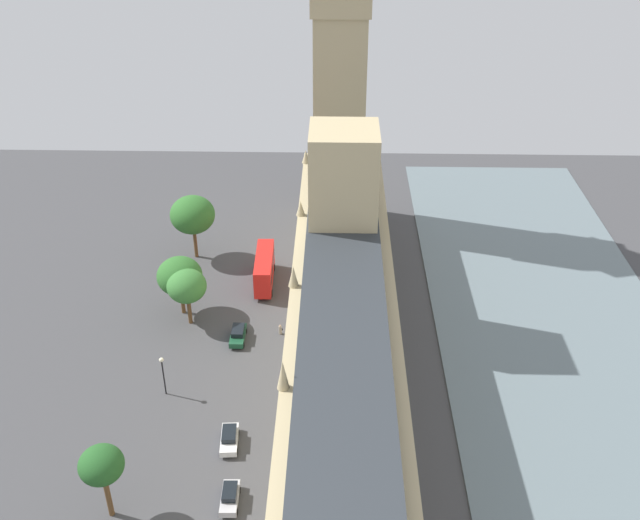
{
  "coord_description": "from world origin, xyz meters",
  "views": [
    {
      "loc": [
        -1.03,
        69.72,
        60.57
      ],
      "look_at": [
        1.0,
        -15.47,
        8.81
      ],
      "focal_mm": 40.86,
      "sensor_mm": 36.0,
      "label": 1
    }
  ],
  "objects_px": {
    "pedestrian_leading": "(280,330)",
    "street_lamp_slot_11": "(163,369)",
    "clock_tower": "(340,38)",
    "car_silver_under_trees": "(230,497)",
    "car_white_by_river_gate": "(229,438)",
    "plane_tree_kerbside": "(193,215)",
    "plane_tree_near_tower": "(101,466)",
    "double_decker_bus_trailing": "(264,268)",
    "plane_tree_midblock": "(187,286)",
    "plane_tree_slot_10": "(180,276)",
    "parliament_building": "(342,320)",
    "car_dark_green_opposite_hall": "(238,334)"
  },
  "relations": [
    {
      "from": "pedestrian_leading",
      "to": "plane_tree_slot_10",
      "type": "height_order",
      "value": "plane_tree_slot_10"
    },
    {
      "from": "clock_tower",
      "to": "double_decker_bus_trailing",
      "type": "height_order",
      "value": "clock_tower"
    },
    {
      "from": "clock_tower",
      "to": "plane_tree_near_tower",
      "type": "height_order",
      "value": "clock_tower"
    },
    {
      "from": "car_silver_under_trees",
      "to": "plane_tree_slot_10",
      "type": "height_order",
      "value": "plane_tree_slot_10"
    },
    {
      "from": "parliament_building",
      "to": "plane_tree_near_tower",
      "type": "height_order",
      "value": "parliament_building"
    },
    {
      "from": "car_silver_under_trees",
      "to": "street_lamp_slot_11",
      "type": "height_order",
      "value": "street_lamp_slot_11"
    },
    {
      "from": "double_decker_bus_trailing",
      "to": "pedestrian_leading",
      "type": "height_order",
      "value": "double_decker_bus_trailing"
    },
    {
      "from": "double_decker_bus_trailing",
      "to": "car_silver_under_trees",
      "type": "relative_size",
      "value": 2.41
    },
    {
      "from": "car_silver_under_trees",
      "to": "plane_tree_slot_10",
      "type": "distance_m",
      "value": 35.86
    },
    {
      "from": "car_dark_green_opposite_hall",
      "to": "car_white_by_river_gate",
      "type": "height_order",
      "value": "same"
    },
    {
      "from": "car_white_by_river_gate",
      "to": "plane_tree_near_tower",
      "type": "height_order",
      "value": "plane_tree_near_tower"
    },
    {
      "from": "car_dark_green_opposite_hall",
      "to": "car_silver_under_trees",
      "type": "xyz_separation_m",
      "value": [
        -2.48,
        27.52,
        -0.01
      ]
    },
    {
      "from": "car_silver_under_trees",
      "to": "plane_tree_near_tower",
      "type": "relative_size",
      "value": 0.49
    },
    {
      "from": "car_silver_under_trees",
      "to": "clock_tower",
      "type": "bearing_deg",
      "value": -101.05
    },
    {
      "from": "car_white_by_river_gate",
      "to": "pedestrian_leading",
      "type": "xyz_separation_m",
      "value": [
        -4.28,
        -20.71,
        -0.22
      ]
    },
    {
      "from": "pedestrian_leading",
      "to": "street_lamp_slot_11",
      "type": "height_order",
      "value": "street_lamp_slot_11"
    },
    {
      "from": "car_white_by_river_gate",
      "to": "car_silver_under_trees",
      "type": "distance_m",
      "value": 8.31
    },
    {
      "from": "plane_tree_midblock",
      "to": "plane_tree_slot_10",
      "type": "bearing_deg",
      "value": -59.73
    },
    {
      "from": "parliament_building",
      "to": "car_dark_green_opposite_hall",
      "type": "bearing_deg",
      "value": -27.17
    },
    {
      "from": "parliament_building",
      "to": "plane_tree_kerbside",
      "type": "bearing_deg",
      "value": -51.1
    },
    {
      "from": "car_dark_green_opposite_hall",
      "to": "street_lamp_slot_11",
      "type": "relative_size",
      "value": 0.86
    },
    {
      "from": "pedestrian_leading",
      "to": "plane_tree_kerbside",
      "type": "height_order",
      "value": "plane_tree_kerbside"
    },
    {
      "from": "clock_tower",
      "to": "plane_tree_slot_10",
      "type": "bearing_deg",
      "value": 53.0
    },
    {
      "from": "car_white_by_river_gate",
      "to": "pedestrian_leading",
      "type": "height_order",
      "value": "car_white_by_river_gate"
    },
    {
      "from": "plane_tree_kerbside",
      "to": "plane_tree_near_tower",
      "type": "height_order",
      "value": "plane_tree_kerbside"
    },
    {
      "from": "car_silver_under_trees",
      "to": "pedestrian_leading",
      "type": "height_order",
      "value": "car_silver_under_trees"
    },
    {
      "from": "clock_tower",
      "to": "plane_tree_kerbside",
      "type": "height_order",
      "value": "clock_tower"
    },
    {
      "from": "plane_tree_kerbside",
      "to": "clock_tower",
      "type": "bearing_deg",
      "value": -149.12
    },
    {
      "from": "car_silver_under_trees",
      "to": "street_lamp_slot_11",
      "type": "bearing_deg",
      "value": -59.71
    },
    {
      "from": "parliament_building",
      "to": "pedestrian_leading",
      "type": "xyz_separation_m",
      "value": [
        8.32,
        -8.58,
        -8.05
      ]
    },
    {
      "from": "clock_tower",
      "to": "double_decker_bus_trailing",
      "type": "bearing_deg",
      "value": 62.51
    },
    {
      "from": "clock_tower",
      "to": "plane_tree_kerbside",
      "type": "bearing_deg",
      "value": 30.88
    },
    {
      "from": "car_dark_green_opposite_hall",
      "to": "plane_tree_kerbside",
      "type": "relative_size",
      "value": 0.45
    },
    {
      "from": "clock_tower",
      "to": "plane_tree_midblock",
      "type": "height_order",
      "value": "clock_tower"
    },
    {
      "from": "clock_tower",
      "to": "car_silver_under_trees",
      "type": "relative_size",
      "value": 13.94
    },
    {
      "from": "plane_tree_midblock",
      "to": "plane_tree_slot_10",
      "type": "xyz_separation_m",
      "value": [
        1.43,
        -2.45,
        0.04
      ]
    },
    {
      "from": "plane_tree_midblock",
      "to": "parliament_building",
      "type": "bearing_deg",
      "value": 152.69
    },
    {
      "from": "car_white_by_river_gate",
      "to": "plane_tree_near_tower",
      "type": "relative_size",
      "value": 0.53
    },
    {
      "from": "plane_tree_near_tower",
      "to": "car_white_by_river_gate",
      "type": "bearing_deg",
      "value": -137.06
    },
    {
      "from": "clock_tower",
      "to": "pedestrian_leading",
      "type": "xyz_separation_m",
      "value": [
        7.77,
        33.92,
        -30.92
      ]
    },
    {
      "from": "plane_tree_near_tower",
      "to": "street_lamp_slot_11",
      "type": "relative_size",
      "value": 1.6
    },
    {
      "from": "plane_tree_midblock",
      "to": "double_decker_bus_trailing",
      "type": "bearing_deg",
      "value": -132.42
    },
    {
      "from": "car_dark_green_opposite_hall",
      "to": "plane_tree_midblock",
      "type": "distance_m",
      "value": 9.61
    },
    {
      "from": "plane_tree_kerbside",
      "to": "plane_tree_midblock",
      "type": "bearing_deg",
      "value": 97.01
    },
    {
      "from": "double_decker_bus_trailing",
      "to": "plane_tree_midblock",
      "type": "distance_m",
      "value": 14.54
    },
    {
      "from": "street_lamp_slot_11",
      "to": "plane_tree_kerbside",
      "type": "bearing_deg",
      "value": -86.9
    },
    {
      "from": "double_decker_bus_trailing",
      "to": "parliament_building",
      "type": "bearing_deg",
      "value": -63.11
    },
    {
      "from": "parliament_building",
      "to": "plane_tree_near_tower",
      "type": "xyz_separation_m",
      "value": [
        23.33,
        22.12,
        -1.75
      ]
    },
    {
      "from": "car_dark_green_opposite_hall",
      "to": "parliament_building",
      "type": "bearing_deg",
      "value": 152.6
    },
    {
      "from": "double_decker_bus_trailing",
      "to": "plane_tree_midblock",
      "type": "height_order",
      "value": "plane_tree_midblock"
    }
  ]
}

